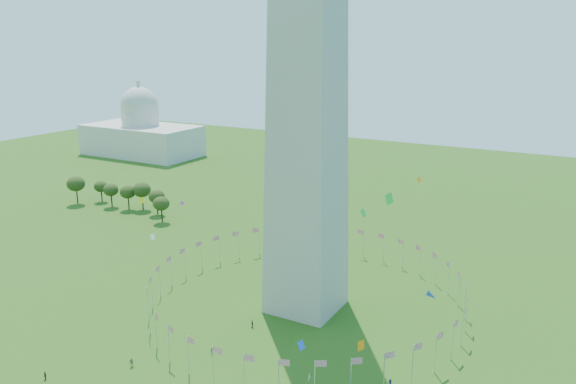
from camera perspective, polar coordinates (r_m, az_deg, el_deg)
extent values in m
cylinder|color=silver|center=(136.46, 17.31, -13.08)|extent=(0.24, 0.24, 9.00)
cylinder|color=silver|center=(142.65, 17.69, -11.82)|extent=(0.24, 0.24, 9.00)
cylinder|color=silver|center=(148.92, 17.56, -10.62)|extent=(0.24, 0.24, 9.00)
cylinder|color=silver|center=(155.06, 16.99, -9.51)|extent=(0.24, 0.24, 9.00)
cylinder|color=silver|center=(160.93, 16.05, -8.51)|extent=(0.24, 0.24, 9.00)
cylinder|color=silver|center=(166.37, 14.79, -7.61)|extent=(0.24, 0.24, 9.00)
cylinder|color=silver|center=(171.28, 13.29, -6.84)|extent=(0.24, 0.24, 9.00)
cylinder|color=silver|center=(175.54, 11.58, -6.19)|extent=(0.24, 0.24, 9.00)
cylinder|color=silver|center=(179.10, 9.70, -5.65)|extent=(0.24, 0.24, 9.00)
cylinder|color=silver|center=(181.87, 7.71, -5.24)|extent=(0.24, 0.24, 9.00)
cylinder|color=silver|center=(183.81, 5.62, -4.95)|extent=(0.24, 0.24, 9.00)
cylinder|color=silver|center=(184.90, 3.48, -4.78)|extent=(0.24, 0.24, 9.00)
cylinder|color=silver|center=(185.10, 1.31, -4.73)|extent=(0.24, 0.24, 9.00)
cylinder|color=silver|center=(184.43, -0.85, -4.80)|extent=(0.24, 0.24, 9.00)
cylinder|color=silver|center=(182.89, -2.97, -5.00)|extent=(0.24, 0.24, 9.00)
cylinder|color=silver|center=(180.50, -5.02, -5.32)|extent=(0.24, 0.24, 9.00)
cylinder|color=silver|center=(177.31, -6.96, -5.76)|extent=(0.24, 0.24, 9.00)
cylinder|color=silver|center=(173.37, -8.76, -6.32)|extent=(0.24, 0.24, 9.00)
cylinder|color=silver|center=(168.75, -10.38, -7.01)|extent=(0.24, 0.24, 9.00)
cylinder|color=silver|center=(163.55, -11.77, -7.83)|extent=(0.24, 0.24, 9.00)
cylinder|color=silver|center=(157.87, -12.88, -8.76)|extent=(0.24, 0.24, 9.00)
cylinder|color=silver|center=(151.83, -13.65, -9.81)|extent=(0.24, 0.24, 9.00)
cylinder|color=silver|center=(145.60, -14.02, -10.96)|extent=(0.24, 0.24, 9.00)
cylinder|color=silver|center=(139.35, -13.91, -12.19)|extent=(0.24, 0.24, 9.00)
cylinder|color=silver|center=(133.28, -13.26, -13.49)|extent=(0.24, 0.24, 9.00)
cylinder|color=silver|center=(127.60, -12.01, -14.79)|extent=(0.24, 0.24, 9.00)
cylinder|color=silver|center=(122.57, -10.11, -16.03)|extent=(0.24, 0.24, 9.00)
cylinder|color=silver|center=(118.42, -7.58, -17.13)|extent=(0.24, 0.24, 9.00)
cylinder|color=silver|center=(115.38, -4.48, -17.99)|extent=(0.24, 0.24, 9.00)
cylinder|color=silver|center=(113.63, -0.97, -18.51)|extent=(0.24, 0.24, 9.00)
cylinder|color=silver|center=(113.29, 2.74, -18.64)|extent=(0.24, 0.24, 9.00)
cylinder|color=silver|center=(114.38, 6.38, -18.36)|extent=(0.24, 0.24, 9.00)
cylinder|color=silver|center=(116.84, 9.72, -17.71)|extent=(0.24, 0.24, 9.00)
cylinder|color=silver|center=(120.49, 12.55, -16.76)|extent=(0.24, 0.24, 9.00)
cylinder|color=silver|center=(125.14, 14.78, -15.62)|extent=(0.24, 0.24, 9.00)
cylinder|color=silver|center=(130.54, 16.35, -14.36)|extent=(0.24, 0.24, 9.00)
imported|color=#1B452A|center=(130.34, -7.70, -15.72)|extent=(1.18, 0.90, 1.80)
imported|color=black|center=(140.15, -3.66, -13.23)|extent=(1.26, 1.24, 1.86)
imported|color=#57141C|center=(131.13, -23.44, -16.75)|extent=(1.15, 1.23, 1.79)
imported|color=gray|center=(129.54, -15.61, -16.34)|extent=(1.29, 1.39, 2.02)
imported|color=#1D2045|center=(120.97, 10.35, -18.54)|extent=(1.03, 0.95, 1.74)
plane|color=blue|center=(116.29, 14.23, -10.08)|extent=(2.31, 1.83, 2.53)
plane|color=green|center=(84.29, 10.25, -0.69)|extent=(1.58, 1.24, 2.00)
plane|color=yellow|center=(122.17, -14.60, -0.83)|extent=(0.29, 1.58, 1.57)
plane|color=#CC2699|center=(177.72, -10.71, -1.11)|extent=(1.06, 1.75, 1.59)
plane|color=blue|center=(145.17, -1.32, -6.69)|extent=(1.41, 0.20, 1.42)
plane|color=green|center=(116.97, 7.65, -2.13)|extent=(2.05, 0.67, 1.94)
plane|color=orange|center=(120.74, 13.17, 1.23)|extent=(0.53, 1.13, 1.18)
plane|color=blue|center=(91.03, 1.35, -15.32)|extent=(0.79, 1.45, 1.45)
plane|color=white|center=(113.40, 2.16, -18.30)|extent=(0.53, 1.67, 1.68)
plane|color=orange|center=(116.66, 7.43, -15.20)|extent=(2.27, 0.24, 2.28)
plane|color=white|center=(185.20, -13.59, -4.44)|extent=(1.72, 1.59, 1.94)
ellipsoid|color=#354D19|center=(254.15, -20.69, 0.15)|extent=(7.54, 7.54, 11.78)
ellipsoid|color=#354D19|center=(254.59, -18.43, 0.05)|extent=(5.73, 5.73, 8.95)
ellipsoid|color=#354D19|center=(245.13, -17.52, -0.34)|extent=(6.30, 6.30, 9.84)
ellipsoid|color=#354D19|center=(239.08, -15.92, -0.57)|extent=(6.45, 6.45, 10.08)
ellipsoid|color=#354D19|center=(237.30, -14.58, -0.43)|extent=(7.26, 7.26, 11.34)
ellipsoid|color=#354D19|center=(229.37, -13.16, -1.05)|extent=(6.38, 6.38, 9.98)
ellipsoid|color=#354D19|center=(219.38, -12.72, -1.77)|extent=(6.37, 6.37, 9.95)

